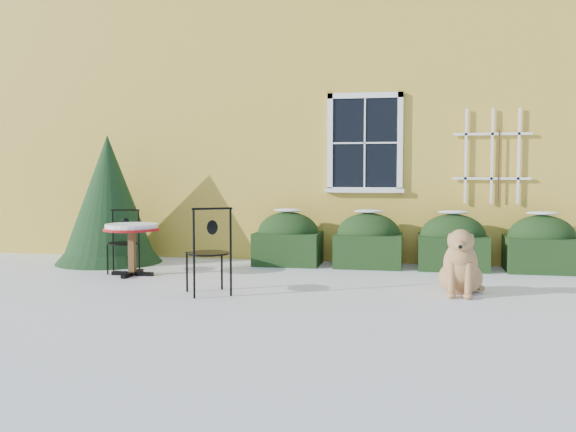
% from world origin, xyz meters
% --- Properties ---
extents(ground, '(80.00, 80.00, 0.00)m').
position_xyz_m(ground, '(0.00, 0.00, 0.00)').
color(ground, white).
rests_on(ground, ground).
extents(house, '(12.40, 8.40, 6.40)m').
position_xyz_m(house, '(0.00, 7.00, 3.22)').
color(house, yellow).
rests_on(house, ground).
extents(hedge_row, '(4.95, 0.80, 0.91)m').
position_xyz_m(hedge_row, '(1.65, 2.55, 0.40)').
color(hedge_row, black).
rests_on(hedge_row, ground).
extents(evergreen_shrub, '(1.74, 1.74, 2.11)m').
position_xyz_m(evergreen_shrub, '(-3.25, 2.19, 0.85)').
color(evergreen_shrub, black).
rests_on(evergreen_shrub, ground).
extents(bistro_table, '(0.81, 0.81, 0.75)m').
position_xyz_m(bistro_table, '(-2.31, 1.02, 0.63)').
color(bistro_table, black).
rests_on(bistro_table, ground).
extents(patio_chair_near, '(0.66, 0.65, 1.08)m').
position_xyz_m(patio_chair_near, '(-0.76, -0.15, 0.54)').
color(patio_chair_near, black).
rests_on(patio_chair_near, ground).
extents(patio_chair_far, '(0.51, 0.50, 0.94)m').
position_xyz_m(patio_chair_far, '(-2.57, 1.30, 0.47)').
color(patio_chair_far, black).
rests_on(patio_chair_far, ground).
extents(dog, '(0.60, 0.93, 0.85)m').
position_xyz_m(dog, '(2.27, 0.41, 0.34)').
color(dog, tan).
rests_on(dog, ground).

